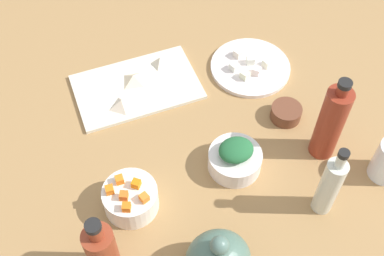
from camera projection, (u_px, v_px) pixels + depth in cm
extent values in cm
cube|color=#A27A49|center=(192.00, 143.00, 125.80)|extent=(190.00, 190.00, 3.00)
cube|color=silver|center=(137.00, 87.00, 134.67)|extent=(35.08, 23.54, 1.00)
cylinder|color=white|center=(250.00, 67.00, 139.02)|extent=(22.64, 22.64, 1.20)
cylinder|color=white|center=(235.00, 160.00, 117.80)|extent=(12.96, 12.96, 5.16)
cylinder|color=white|center=(131.00, 199.00, 110.89)|extent=(12.59, 12.59, 6.36)
cylinder|color=brown|center=(286.00, 113.00, 127.53)|extent=(8.03, 8.03, 3.66)
sphere|color=slate|center=(220.00, 245.00, 93.10)|extent=(3.84, 3.84, 3.84)
cylinder|color=silver|center=(329.00, 187.00, 106.38)|extent=(4.62, 4.62, 17.35)
cylinder|color=silver|center=(341.00, 161.00, 97.93)|extent=(2.08, 2.08, 3.73)
cylinder|color=black|center=(344.00, 154.00, 95.95)|extent=(2.31, 2.31, 1.20)
cylinder|color=#923820|center=(103.00, 253.00, 98.23)|extent=(6.30, 6.30, 15.82)
cylinder|color=#923820|center=(95.00, 232.00, 90.44)|extent=(2.84, 2.84, 3.61)
cylinder|color=black|center=(93.00, 226.00, 88.51)|extent=(3.15, 3.15, 1.20)
cylinder|color=maroon|center=(330.00, 124.00, 114.11)|extent=(6.19, 6.19, 21.55)
cylinder|color=maroon|center=(343.00, 90.00, 104.47)|extent=(2.79, 2.79, 2.52)
cylinder|color=black|center=(345.00, 84.00, 102.98)|extent=(3.10, 3.10, 1.20)
cube|color=orange|center=(119.00, 180.00, 109.14)|extent=(1.98, 1.98, 1.80)
cube|color=orange|center=(124.00, 196.00, 106.72)|extent=(2.46, 2.46, 1.80)
cube|color=orange|center=(136.00, 184.00, 108.53)|extent=(2.55, 2.55, 1.80)
cube|color=orange|center=(144.00, 198.00, 106.41)|extent=(2.20, 2.20, 1.80)
cube|color=orange|center=(110.00, 190.00, 107.60)|extent=(2.05, 2.05, 1.80)
cube|color=orange|center=(126.00, 207.00, 105.05)|extent=(2.43, 2.43, 1.80)
ellipsoid|color=#246537|center=(236.00, 150.00, 114.24)|extent=(8.86, 7.75, 3.72)
cube|color=white|center=(256.00, 71.00, 135.86)|extent=(3.09, 3.09, 2.20)
cube|color=white|center=(267.00, 63.00, 137.57)|extent=(2.61, 2.61, 2.20)
cube|color=white|center=(250.00, 60.00, 138.30)|extent=(2.82, 2.82, 2.20)
cube|color=silver|center=(238.00, 53.00, 139.93)|extent=(2.78, 2.78, 2.20)
cube|color=#EBEFCA|center=(245.00, 75.00, 134.90)|extent=(2.84, 2.84, 2.20)
cube|color=white|center=(234.00, 67.00, 136.78)|extent=(2.71, 2.71, 2.20)
pyramid|color=beige|center=(122.00, 103.00, 128.83)|extent=(5.56, 5.06, 2.62)
pyramid|color=beige|center=(134.00, 78.00, 134.43)|extent=(7.50, 7.21, 2.22)
pyramid|color=beige|center=(160.00, 61.00, 138.08)|extent=(5.56, 5.61, 2.74)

